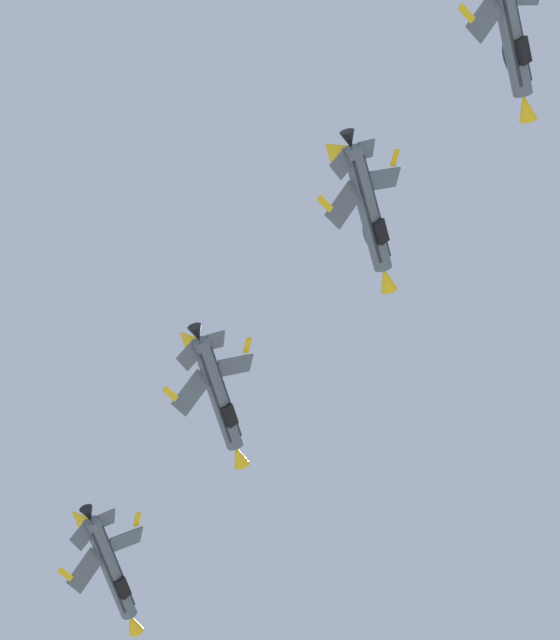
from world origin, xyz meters
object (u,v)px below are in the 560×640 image
Objects in this scene: fighter_jet_lead at (111,571)px; fighter_jet_left_wing at (218,396)px; fighter_jet_left_outer at (510,29)px; fighter_jet_right_wing at (368,212)px.

fighter_jet_left_wing is (6.20, -20.93, 2.25)m from fighter_jet_lead.
fighter_jet_left_wing is at bearing -44.20° from fighter_jet_lead.
fighter_jet_left_outer is at bearing -41.51° from fighter_jet_lead.
fighter_jet_left_wing is at bearing 139.84° from fighter_jet_left_outer.
fighter_jet_lead is 21.94m from fighter_jet_left_wing.
fighter_jet_lead is 65.56m from fighter_jet_left_outer.
fighter_jet_left_wing is at bearing 141.71° from fighter_jet_right_wing.
fighter_jet_lead is at bearing 138.49° from fighter_jet_left_outer.
fighter_jet_lead is 45.17m from fighter_jet_right_wing.
fighter_jet_left_wing reaches higher than fighter_jet_left_outer.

